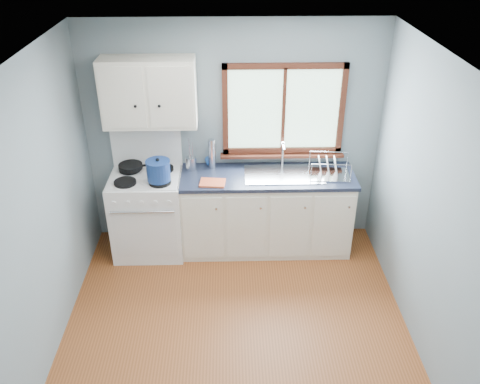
{
  "coord_description": "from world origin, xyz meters",
  "views": [
    {
      "loc": [
        -0.05,
        -3.32,
        3.46
      ],
      "look_at": [
        0.05,
        0.9,
        1.05
      ],
      "focal_mm": 38.0,
      "sensor_mm": 36.0,
      "label": 1
    }
  ],
  "objects_px": {
    "utensil_crock": "(191,163)",
    "thermos": "(212,154)",
    "dish_rack": "(328,170)",
    "skillet": "(131,166)",
    "gas_range": "(148,211)",
    "sink": "(284,180)",
    "stockpot": "(158,170)",
    "base_cabinets": "(266,215)"
  },
  "relations": [
    {
      "from": "thermos",
      "to": "dish_rack",
      "type": "xyz_separation_m",
      "value": [
        1.25,
        -0.21,
        -0.11
      ]
    },
    {
      "from": "skillet",
      "to": "utensil_crock",
      "type": "height_order",
      "value": "utensil_crock"
    },
    {
      "from": "gas_range",
      "to": "dish_rack",
      "type": "relative_size",
      "value": 2.98
    },
    {
      "from": "sink",
      "to": "stockpot",
      "type": "bearing_deg",
      "value": -173.21
    },
    {
      "from": "skillet",
      "to": "dish_rack",
      "type": "xyz_separation_m",
      "value": [
        2.12,
        -0.13,
        -0.01
      ]
    },
    {
      "from": "skillet",
      "to": "base_cabinets",
      "type": "bearing_deg",
      "value": -13.01
    },
    {
      "from": "gas_range",
      "to": "sink",
      "type": "relative_size",
      "value": 1.62
    },
    {
      "from": "base_cabinets",
      "to": "stockpot",
      "type": "distance_m",
      "value": 1.32
    },
    {
      "from": "base_cabinets",
      "to": "thermos",
      "type": "distance_m",
      "value": 0.92
    },
    {
      "from": "skillet",
      "to": "thermos",
      "type": "bearing_deg",
      "value": -3.45
    },
    {
      "from": "thermos",
      "to": "sink",
      "type": "bearing_deg",
      "value": -13.81
    },
    {
      "from": "thermos",
      "to": "stockpot",
      "type": "bearing_deg",
      "value": -147.41
    },
    {
      "from": "dish_rack",
      "to": "utensil_crock",
      "type": "bearing_deg",
      "value": 178.16
    },
    {
      "from": "dish_rack",
      "to": "skillet",
      "type": "bearing_deg",
      "value": -178.63
    },
    {
      "from": "skillet",
      "to": "utensil_crock",
      "type": "relative_size",
      "value": 1.1
    },
    {
      "from": "utensil_crock",
      "to": "dish_rack",
      "type": "bearing_deg",
      "value": -6.73
    },
    {
      "from": "gas_range",
      "to": "utensil_crock",
      "type": "distance_m",
      "value": 0.72
    },
    {
      "from": "gas_range",
      "to": "skillet",
      "type": "bearing_deg",
      "value": 142.53
    },
    {
      "from": "utensil_crock",
      "to": "thermos",
      "type": "bearing_deg",
      "value": 9.92
    },
    {
      "from": "gas_range",
      "to": "stockpot",
      "type": "height_order",
      "value": "gas_range"
    },
    {
      "from": "sink",
      "to": "utensil_crock",
      "type": "xyz_separation_m",
      "value": [
        -1.0,
        0.15,
        0.14
      ]
    },
    {
      "from": "gas_range",
      "to": "dish_rack",
      "type": "xyz_separation_m",
      "value": [
        1.96,
        -0.01,
        0.49
      ]
    },
    {
      "from": "stockpot",
      "to": "base_cabinets",
      "type": "bearing_deg",
      "value": 7.87
    },
    {
      "from": "sink",
      "to": "stockpot",
      "type": "relative_size",
      "value": 2.72
    },
    {
      "from": "sink",
      "to": "dish_rack",
      "type": "xyz_separation_m",
      "value": [
        0.47,
        -0.02,
        0.12
      ]
    },
    {
      "from": "sink",
      "to": "skillet",
      "type": "relative_size",
      "value": 2.08
    },
    {
      "from": "utensil_crock",
      "to": "thermos",
      "type": "height_order",
      "value": "utensil_crock"
    },
    {
      "from": "gas_range",
      "to": "thermos",
      "type": "bearing_deg",
      "value": 16.27
    },
    {
      "from": "gas_range",
      "to": "utensil_crock",
      "type": "xyz_separation_m",
      "value": [
        0.49,
        0.17,
        0.5
      ]
    },
    {
      "from": "thermos",
      "to": "utensil_crock",
      "type": "bearing_deg",
      "value": -170.08
    },
    {
      "from": "base_cabinets",
      "to": "stockpot",
      "type": "relative_size",
      "value": 5.99
    },
    {
      "from": "gas_range",
      "to": "dish_rack",
      "type": "bearing_deg",
      "value": -0.16
    },
    {
      "from": "sink",
      "to": "skillet",
      "type": "height_order",
      "value": "sink"
    },
    {
      "from": "stockpot",
      "to": "sink",
      "type": "bearing_deg",
      "value": 6.79
    },
    {
      "from": "base_cabinets",
      "to": "skillet",
      "type": "relative_size",
      "value": 4.59
    },
    {
      "from": "gas_range",
      "to": "base_cabinets",
      "type": "bearing_deg",
      "value": 0.82
    },
    {
      "from": "base_cabinets",
      "to": "skillet",
      "type": "bearing_deg",
      "value": 175.86
    },
    {
      "from": "skillet",
      "to": "dish_rack",
      "type": "bearing_deg",
      "value": -12.39
    },
    {
      "from": "sink",
      "to": "thermos",
      "type": "distance_m",
      "value": 0.83
    },
    {
      "from": "base_cabinets",
      "to": "sink",
      "type": "distance_m",
      "value": 0.48
    },
    {
      "from": "thermos",
      "to": "dish_rack",
      "type": "height_order",
      "value": "thermos"
    },
    {
      "from": "gas_range",
      "to": "skillet",
      "type": "relative_size",
      "value": 3.37
    }
  ]
}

